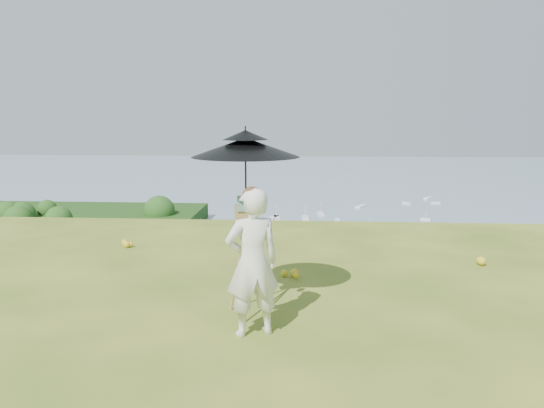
# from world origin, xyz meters

# --- Properties ---
(ground) EXTENTS (14.00, 14.00, 0.00)m
(ground) POSITION_xyz_m (0.00, 0.00, 0.00)
(ground) COLOR #475E1B
(ground) RESTS_ON ground
(shoreline_tier) EXTENTS (170.00, 28.00, 8.00)m
(shoreline_tier) POSITION_xyz_m (0.00, 75.00, -36.00)
(shoreline_tier) COLOR slate
(shoreline_tier) RESTS_ON bay_water
(bay_water) EXTENTS (700.00, 700.00, 0.00)m
(bay_water) POSITION_xyz_m (0.00, 240.00, -34.00)
(bay_water) COLOR slate
(bay_water) RESTS_ON ground
(peninsula) EXTENTS (90.00, 60.00, 12.00)m
(peninsula) POSITION_xyz_m (-75.00, 155.00, -29.00)
(peninsula) COLOR #18360E
(peninsula) RESTS_ON bay_water
(slope_trees) EXTENTS (110.00, 50.00, 6.00)m
(slope_trees) POSITION_xyz_m (0.00, 35.00, -15.00)
(slope_trees) COLOR #1B4414
(slope_trees) RESTS_ON forest_slope
(harbor_town) EXTENTS (110.00, 22.00, 5.00)m
(harbor_town) POSITION_xyz_m (0.00, 75.00, -29.50)
(harbor_town) COLOR beige
(harbor_town) RESTS_ON shoreline_tier
(moored_boats) EXTENTS (140.00, 140.00, 0.70)m
(moored_boats) POSITION_xyz_m (-12.50, 161.00, -33.65)
(moored_boats) COLOR silver
(moored_boats) RESTS_ON bay_water
(wildflowers) EXTENTS (10.00, 10.50, 0.12)m
(wildflowers) POSITION_xyz_m (0.00, 0.25, 0.06)
(wildflowers) COLOR gold
(wildflowers) RESTS_ON ground
(painter) EXTENTS (0.70, 0.59, 1.63)m
(painter) POSITION_xyz_m (-0.38, 0.64, 0.82)
(painter) COLOR white
(painter) RESTS_ON ground
(field_easel) EXTENTS (0.69, 0.69, 1.47)m
(field_easel) POSITION_xyz_m (-0.51, 1.23, 0.73)
(field_easel) COLOR olive
(field_easel) RESTS_ON ground
(sun_umbrella) EXTENTS (1.73, 1.73, 1.06)m
(sun_umbrella) POSITION_xyz_m (-0.52, 1.26, 1.73)
(sun_umbrella) COLOR black
(sun_umbrella) RESTS_ON field_easel
(painter_cap) EXTENTS (0.30, 0.31, 0.10)m
(painter_cap) POSITION_xyz_m (-0.38, 0.64, 1.59)
(painter_cap) COLOR #D9778A
(painter_cap) RESTS_ON painter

